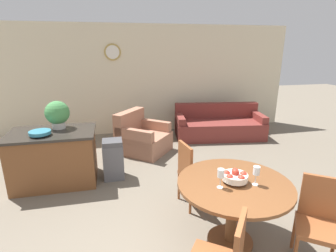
# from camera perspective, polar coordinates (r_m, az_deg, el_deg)

# --- Properties ---
(wall_back) EXTENTS (8.00, 0.09, 2.70)m
(wall_back) POSITION_cam_1_polar(r_m,az_deg,el_deg) (6.75, -6.30, 9.90)
(wall_back) COLOR beige
(wall_back) RESTS_ON ground_plane
(dining_table) EXTENTS (1.23, 1.23, 0.77)m
(dining_table) POSITION_cam_1_polar(r_m,az_deg,el_deg) (3.05, 14.04, -14.69)
(dining_table) COLOR brown
(dining_table) RESTS_ON ground_plane
(dining_chair_near_right) EXTENTS (0.59, 0.59, 0.93)m
(dining_chair_near_right) POSITION_cam_1_polar(r_m,az_deg,el_deg) (3.18, 30.09, -17.05)
(dining_chair_near_right) COLOR brown
(dining_chair_near_right) RESTS_ON ground_plane
(dining_chair_far_side) EXTENTS (0.48, 0.48, 0.93)m
(dining_chair_far_side) POSITION_cam_1_polar(r_m,az_deg,el_deg) (3.69, 5.34, -9.82)
(dining_chair_far_side) COLOR brown
(dining_chair_far_side) RESTS_ON ground_plane
(fruit_bowl) EXTENTS (0.27, 0.27, 0.16)m
(fruit_bowl) POSITION_cam_1_polar(r_m,az_deg,el_deg) (2.93, 14.39, -10.56)
(fruit_bowl) COLOR silver
(fruit_bowl) RESTS_ON dining_table
(wine_glass_left) EXTENTS (0.07, 0.07, 0.21)m
(wine_glass_left) POSITION_cam_1_polar(r_m,az_deg,el_deg) (2.76, 11.42, -10.20)
(wine_glass_left) COLOR silver
(wine_glass_left) RESTS_ON dining_table
(wine_glass_right) EXTENTS (0.07, 0.07, 0.21)m
(wine_glass_right) POSITION_cam_1_polar(r_m,az_deg,el_deg) (2.91, 18.70, -9.34)
(wine_glass_right) COLOR silver
(wine_glass_right) RESTS_ON dining_table
(kitchen_island) EXTENTS (1.32, 0.84, 0.88)m
(kitchen_island) POSITION_cam_1_polar(r_m,az_deg,el_deg) (4.66, -23.43, -6.31)
(kitchen_island) COLOR brown
(kitchen_island) RESTS_ON ground_plane
(teal_bowl) EXTENTS (0.31, 0.31, 0.07)m
(teal_bowl) POSITION_cam_1_polar(r_m,az_deg,el_deg) (4.38, -26.11, -1.31)
(teal_bowl) COLOR teal
(teal_bowl) RESTS_ON kitchen_island
(potted_plant) EXTENTS (0.38, 0.38, 0.45)m
(potted_plant) POSITION_cam_1_polar(r_m,az_deg,el_deg) (4.59, -22.94, 2.48)
(potted_plant) COLOR beige
(potted_plant) RESTS_ON kitchen_island
(trash_bin) EXTENTS (0.34, 0.31, 0.68)m
(trash_bin) POSITION_cam_1_polar(r_m,az_deg,el_deg) (4.56, -11.83, -7.12)
(trash_bin) COLOR #56565B
(trash_bin) RESTS_ON ground_plane
(couch) EXTENTS (2.22, 1.21, 0.79)m
(couch) POSITION_cam_1_polar(r_m,az_deg,el_deg) (6.64, 10.96, 0.06)
(couch) COLOR maroon
(couch) RESTS_ON ground_plane
(armchair) EXTENTS (1.27, 1.27, 0.86)m
(armchair) POSITION_cam_1_polar(r_m,az_deg,el_deg) (5.61, -5.67, -2.70)
(armchair) COLOR #A87056
(armchair) RESTS_ON ground_plane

